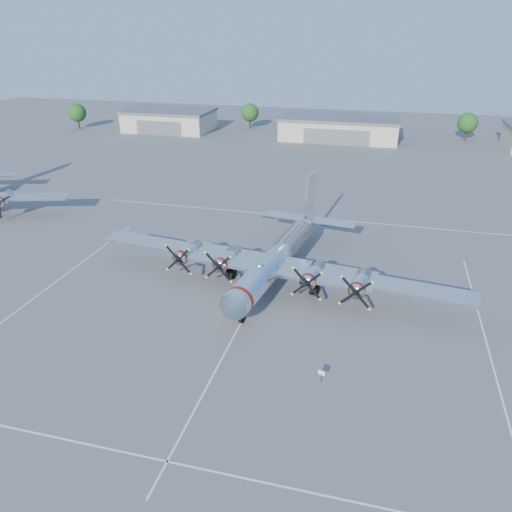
% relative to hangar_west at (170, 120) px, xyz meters
% --- Properties ---
extents(ground, '(260.00, 260.00, 0.00)m').
position_rel_hangar_west_xyz_m(ground, '(45.00, -81.96, -2.71)').
color(ground, '#555557').
rests_on(ground, ground).
extents(parking_lines, '(60.00, 50.08, 0.01)m').
position_rel_hangar_west_xyz_m(parking_lines, '(45.00, -83.71, -2.71)').
color(parking_lines, silver).
rests_on(parking_lines, ground).
extents(hangar_west, '(22.60, 14.60, 5.40)m').
position_rel_hangar_west_xyz_m(hangar_west, '(0.00, 0.00, 0.00)').
color(hangar_west, '#C2BA9A').
rests_on(hangar_west, ground).
extents(hangar_center, '(28.60, 14.60, 5.40)m').
position_rel_hangar_west_xyz_m(hangar_center, '(45.00, -0.00, -0.00)').
color(hangar_center, '#C2BA9A').
rests_on(hangar_center, ground).
extents(tree_far_west, '(4.80, 4.80, 6.64)m').
position_rel_hangar_west_xyz_m(tree_far_west, '(-25.00, -3.96, 1.51)').
color(tree_far_west, '#382619').
rests_on(tree_far_west, ground).
extents(tree_west, '(4.80, 4.80, 6.64)m').
position_rel_hangar_west_xyz_m(tree_west, '(20.00, 8.04, 1.51)').
color(tree_west, '#382619').
rests_on(tree_west, ground).
extents(tree_east, '(4.80, 4.80, 6.64)m').
position_rel_hangar_west_xyz_m(tree_east, '(75.00, 6.04, 1.51)').
color(tree_east, '#382619').
rests_on(tree_east, ground).
extents(main_bomber_b29, '(44.13, 33.14, 9.00)m').
position_rel_hangar_west_xyz_m(main_bomber_b29, '(46.38, -77.30, -2.71)').
color(main_bomber_b29, silver).
rests_on(main_bomber_b29, ground).
extents(info_placard, '(0.55, 0.18, 1.06)m').
position_rel_hangar_west_xyz_m(info_placard, '(53.51, -93.53, -1.97)').
color(info_placard, black).
rests_on(info_placard, ground).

